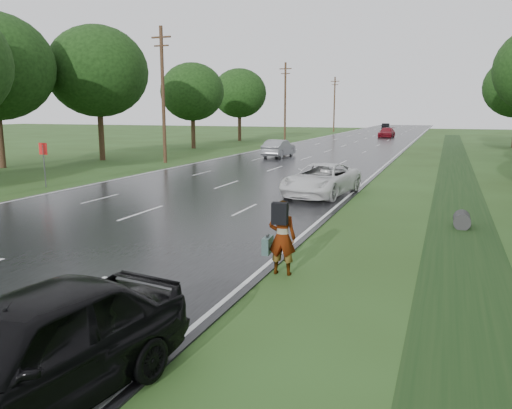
{
  "coord_description": "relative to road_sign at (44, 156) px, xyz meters",
  "views": [
    {
      "loc": [
        10.87,
        -8.03,
        3.93
      ],
      "look_at": [
        5.89,
        4.97,
        1.3
      ],
      "focal_mm": 35.0,
      "sensor_mm": 36.0,
      "label": 1
    }
  ],
  "objects": [
    {
      "name": "edge_stripe_east",
      "position": [
        15.25,
        33.0,
        -1.6
      ],
      "size": [
        0.12,
        180.0,
        0.01
      ],
      "primitive_type": "cube",
      "color": "silver",
      "rests_on": "road"
    },
    {
      "name": "utility_pole_mid",
      "position": [
        -0.7,
        13.0,
        3.55
      ],
      "size": [
        1.6,
        0.26,
        10.0
      ],
      "color": "#392917",
      "rests_on": "ground"
    },
    {
      "name": "silver_sedan",
      "position": [
        6.0,
        20.32,
        -0.87
      ],
      "size": [
        1.7,
        4.51,
        1.47
      ],
      "primitive_type": "imported",
      "rotation": [
        0.0,
        0.0,
        3.11
      ],
      "color": "gray",
      "rests_on": "road"
    },
    {
      "name": "utility_pole_distant",
      "position": [
        -0.7,
        73.0,
        3.55
      ],
      "size": [
        1.6,
        0.26,
        10.0
      ],
      "color": "#392917",
      "rests_on": "ground"
    },
    {
      "name": "road",
      "position": [
        8.5,
        33.0,
        -1.62
      ],
      "size": [
        14.0,
        180.0,
        0.04
      ],
      "primitive_type": "cube",
      "color": "black",
      "rests_on": "ground"
    },
    {
      "name": "pedestrian",
      "position": [
        15.77,
        -8.93,
        -0.7
      ],
      "size": [
        0.85,
        0.72,
        1.83
      ],
      "rotation": [
        0.0,
        0.0,
        3.22
      ],
      "color": "#A5998C",
      "rests_on": "ground"
    },
    {
      "name": "tree_west_c",
      "position": [
        -6.5,
        13.0,
        5.27
      ],
      "size": [
        7.8,
        7.8,
        10.43
      ],
      "color": "#392917",
      "rests_on": "ground"
    },
    {
      "name": "tree_west_f",
      "position": [
        -6.3,
        41.0,
        4.49
      ],
      "size": [
        7.0,
        7.0,
        9.29
      ],
      "color": "#392917",
      "rests_on": "ground"
    },
    {
      "name": "road_sign",
      "position": [
        0.0,
        0.0,
        0.0
      ],
      "size": [
        0.5,
        0.06,
        2.3
      ],
      "color": "slate",
      "rests_on": "ground"
    },
    {
      "name": "white_pickup",
      "position": [
        14.0,
        2.49,
        -0.87
      ],
      "size": [
        3.12,
        5.54,
        1.46
      ],
      "primitive_type": "imported",
      "rotation": [
        0.0,
        0.0,
        -0.14
      ],
      "color": "silver",
      "rests_on": "road"
    },
    {
      "name": "drainage_ditch",
      "position": [
        20.0,
        6.71,
        -1.61
      ],
      "size": [
        2.2,
        120.0,
        0.56
      ],
      "color": "black",
      "rests_on": "ground"
    },
    {
      "name": "tree_west_d",
      "position": [
        -5.7,
        27.0,
        4.18
      ],
      "size": [
        6.6,
        6.6,
        8.8
      ],
      "color": "#392917",
      "rests_on": "ground"
    },
    {
      "name": "far_car_dark",
      "position": [
        7.5,
        84.2,
        -0.92
      ],
      "size": [
        1.7,
        4.23,
        1.37
      ],
      "primitive_type": "imported",
      "rotation": [
        0.0,
        0.0,
        3.2
      ],
      "color": "black",
      "rests_on": "road"
    },
    {
      "name": "dark_sedan",
      "position": [
        14.5,
        -15.52,
        -0.78
      ],
      "size": [
        2.63,
        5.06,
        1.65
      ],
      "primitive_type": "imported",
      "rotation": [
        0.0,
        0.0,
        -0.15
      ],
      "color": "black",
      "rests_on": "road"
    },
    {
      "name": "center_line",
      "position": [
        8.5,
        33.0,
        -1.6
      ],
      "size": [
        0.12,
        180.0,
        0.01
      ],
      "primitive_type": "cube",
      "color": "silver",
      "rests_on": "road"
    },
    {
      "name": "utility_pole_far",
      "position": [
        -0.7,
        43.0,
        3.55
      ],
      "size": [
        1.6,
        0.26,
        10.0
      ],
      "color": "#392917",
      "rests_on": "ground"
    },
    {
      "name": "far_car_red",
      "position": [
        10.89,
        55.94,
        -0.89
      ],
      "size": [
        2.18,
        4.96,
        1.42
      ],
      "primitive_type": "imported",
      "rotation": [
        0.0,
        0.0,
        -0.04
      ],
      "color": "maroon",
      "rests_on": "road"
    },
    {
      "name": "edge_stripe_west",
      "position": [
        1.75,
        33.0,
        -1.6
      ],
      "size": [
        0.12,
        180.0,
        0.01
      ],
      "primitive_type": "cube",
      "color": "silver",
      "rests_on": "road"
    }
  ]
}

